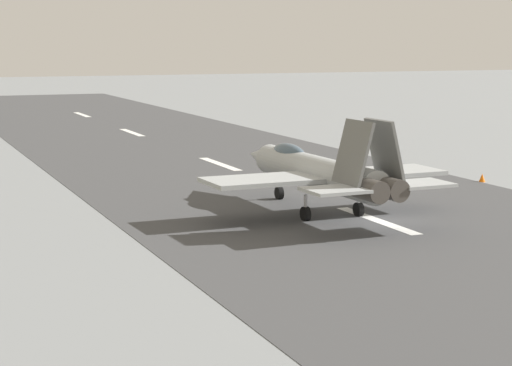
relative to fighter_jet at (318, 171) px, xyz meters
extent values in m
plane|color=gray|center=(-3.02, -1.97, -2.35)|extent=(400.00, 400.00, 0.00)
cube|color=#404142|center=(-3.02, -1.97, -2.34)|extent=(240.00, 26.00, 0.02)
cube|color=white|center=(-3.09, -1.97, -2.33)|extent=(8.00, 0.70, 0.00)
cube|color=white|center=(21.16, -1.97, -2.33)|extent=(8.00, 0.70, 0.00)
cube|color=white|center=(47.47, -1.97, -2.33)|extent=(8.00, 0.70, 0.00)
cube|color=white|center=(72.13, -1.97, -2.33)|extent=(8.00, 0.70, 0.00)
cylinder|color=#A4A8AA|center=(0.10, 0.00, -0.08)|extent=(12.57, 2.13, 1.75)
cone|color=#A4A8AA|center=(7.81, 0.24, -0.08)|extent=(2.94, 1.57, 1.49)
ellipsoid|color=#3F5160|center=(3.63, 0.11, 0.58)|extent=(3.63, 1.21, 1.10)
cylinder|color=#47423D|center=(-6.33, 0.35, -0.08)|extent=(2.23, 1.17, 1.10)
cylinder|color=#47423D|center=(-6.30, -0.74, -0.08)|extent=(2.23, 1.17, 1.10)
cube|color=#A4A8AA|center=(-1.01, 3.76, -0.18)|extent=(3.58, 5.93, 0.24)
cube|color=#A4A8AA|center=(-0.78, -3.82, -0.18)|extent=(3.58, 5.93, 0.24)
cube|color=#A4A8AA|center=(-6.39, 2.20, 0.02)|extent=(2.49, 2.87, 0.16)
cube|color=#A4A8AA|center=(-6.24, -2.59, 0.02)|extent=(2.49, 2.87, 0.16)
cube|color=#5F605D|center=(-5.38, 0.73, 1.62)|extent=(2.63, 1.03, 3.14)
cube|color=#5F605D|center=(-5.33, -1.06, 1.62)|extent=(2.63, 1.03, 3.14)
cylinder|color=silver|center=(4.92, 0.15, -1.65)|extent=(0.18, 0.18, 1.40)
cylinder|color=black|center=(4.92, 0.15, -1.97)|extent=(0.77, 0.32, 0.76)
cylinder|color=silver|center=(-1.75, 1.55, -1.65)|extent=(0.18, 0.18, 1.40)
cylinder|color=black|center=(-1.75, 1.55, -1.97)|extent=(0.77, 0.32, 0.76)
cylinder|color=silver|center=(-1.65, -1.65, -1.65)|extent=(0.18, 0.18, 1.40)
cylinder|color=black|center=(-1.65, -1.65, -1.97)|extent=(0.77, 0.32, 0.76)
cube|color=#1E2338|center=(16.05, -11.30, -1.94)|extent=(0.24, 0.36, 0.83)
cube|color=yellow|center=(16.05, -11.30, -1.32)|extent=(0.52, 0.47, 0.57)
sphere|color=tan|center=(16.05, -11.30, -0.89)|extent=(0.22, 0.22, 0.22)
cylinder|color=yellow|center=(15.80, -11.47, -1.35)|extent=(0.10, 0.10, 0.53)
cylinder|color=yellow|center=(16.30, -11.14, -1.35)|extent=(0.10, 0.10, 0.53)
cone|color=orange|center=(6.15, -15.17, -2.08)|extent=(0.44, 0.44, 0.55)
camera|label=1|loc=(-45.53, 22.12, 7.09)|focal=65.83mm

